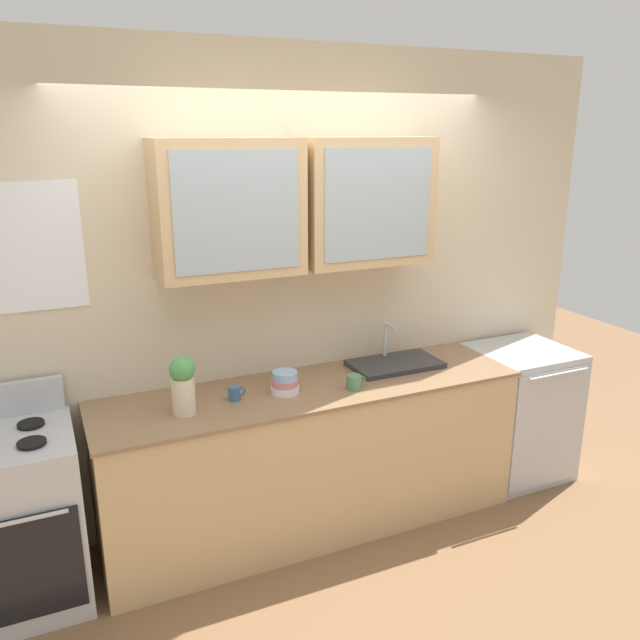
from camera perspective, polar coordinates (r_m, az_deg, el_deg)
ground_plane at (r=4.08m, az=-0.62°, el=-17.61°), size 10.00×10.00×0.00m
back_wall_unit at (r=3.75m, az=-2.76°, el=4.36°), size 4.20×0.42×2.75m
counter at (r=3.84m, az=-0.64°, el=-12.08°), size 2.46×0.64×0.89m
stove_range at (r=3.60m, az=-25.97°, el=-15.92°), size 0.67×0.63×1.07m
sink_faucet at (r=3.97m, az=6.69°, el=-3.83°), size 0.55×0.32×0.25m
bowl_stack at (r=3.55m, az=-3.15°, el=-5.60°), size 0.16×0.16×0.12m
vase at (r=3.33m, az=-12.12°, el=-5.56°), size 0.13×0.13×0.31m
cup_near_sink at (r=3.61m, az=3.06°, el=-5.54°), size 0.12×0.08×0.08m
cup_near_bowls at (r=3.49m, az=-7.62°, el=-6.48°), size 0.10×0.07×0.08m
dishwasher at (r=4.61m, az=17.27°, el=-7.80°), size 0.62×0.63×0.89m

